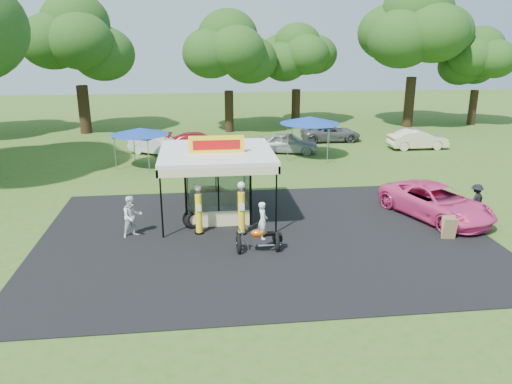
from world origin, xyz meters
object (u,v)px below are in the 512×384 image
Objects in this scene: motorcycle at (261,232)px; spectator_east_a at (476,200)px; pink_sedan at (436,202)px; spectator_west at (132,217)px; gas_pump_right at (241,210)px; gas_station_kiosk at (217,182)px; gas_pump_left at (199,210)px; bg_car_b at (199,142)px; bg_car_e at (418,139)px; bg_car_c at (288,143)px; bg_car_a at (158,144)px; a_frame_sign at (449,228)px; bg_car_d at (331,133)px; kiosk_car at (216,194)px; tent_west at (140,132)px; tent_east at (310,120)px.

motorcycle is 1.39× the size of spectator_east_a.
pink_sedan is 3.10× the size of spectator_west.
spectator_west is at bearing 176.16° from gas_pump_right.
gas_station_kiosk is at bearing 151.36° from pink_sedan.
motorcycle is at bearing -40.94° from gas_pump_left.
bg_car_e is at bearing -88.91° from bg_car_b.
bg_car_c is (4.99, 15.93, -0.43)m from gas_pump_right.
a_frame_sign is at bearing -112.78° from bg_car_a.
kiosk_car is at bearing 145.58° from bg_car_d.
spectator_east_a reaches higher than bg_car_b.
bg_car_b is 1.29× the size of tent_west.
bg_car_a reaches higher than kiosk_car.
a_frame_sign is 0.21× the size of bg_car_d.
gas_pump_left reaches higher than bg_car_c.
a_frame_sign is 0.23× the size of bg_car_e.
tent_west is (-3.81, 12.62, 1.30)m from gas_pump_left.
a_frame_sign is at bearing -145.20° from bg_car_b.
motorcycle is 8.44m from a_frame_sign.
gas_pump_left is at bearing -23.44° from spectator_east_a.
bg_car_e reaches higher than bg_car_b.
tent_west is 0.89× the size of tent_east.
gas_pump_left is 0.48× the size of bg_car_b.
spectator_west is at bearing -24.17° from spectator_east_a.
a_frame_sign reaches higher than kiosk_car.
motorcycle is 0.52× the size of tent_east.
a_frame_sign is 21.44m from bg_car_d.
spectator_west reaches higher than bg_car_b.
gas_pump_right is at bearing -66.12° from tent_west.
bg_car_d reaches higher than kiosk_car.
tent_west is (-15.10, -6.86, 1.74)m from bg_car_d.
bg_car_a is at bearing 106.70° from bg_car_b.
motorcycle is (1.62, -4.43, -0.90)m from gas_station_kiosk.
bg_car_a is 9.84m from bg_car_c.
spectator_west is 12.71m from tent_west.
gas_pump_left is 3.39m from motorcycle.
bg_car_c is at bearing 28.84° from spectator_west.
tent_west reaches higher than motorcycle.
tent_west reaches higher than pink_sedan.
spectator_west is (-3.90, -2.19, -0.82)m from gas_station_kiosk.
a_frame_sign is at bearing -152.86° from bg_car_c.
gas_pump_right is 11.94m from spectator_east_a.
tent_west reaches higher than bg_car_e.
gas_station_kiosk is at bearing 67.13° from gas_pump_left.
tent_east is at bearing -72.07° from bg_car_a.
kiosk_car is at bearing 90.00° from gas_station_kiosk.
motorcycle is at bearing -168.58° from a_frame_sign.
tent_west is (-5.72, 12.92, 1.24)m from gas_pump_right.
bg_car_e is 1.07× the size of tent_east.
bg_car_d is (14.25, 19.45, -0.26)m from spectator_west.
bg_car_d reaches higher than a_frame_sign.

